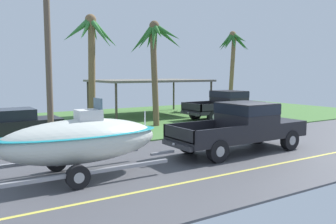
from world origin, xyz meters
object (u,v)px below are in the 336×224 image
Objects in this scene: pickup_truck_towing at (246,124)px; boat_on_trailer at (81,141)px; palm_tree_near_right at (91,43)px; utility_pole at (48,48)px; parked_pickup_background at (228,103)px; palm_tree_near_left at (154,47)px; palm_tree_mid at (233,49)px; carport_awning at (149,81)px; parked_sedan_near at (9,124)px.

boat_on_trailer is (-6.62, -0.00, 0.04)m from pickup_truck_towing.
utility_pole is (-3.84, -5.54, -0.73)m from palm_tree_near_right.
boat_on_trailer is 1.04× the size of parked_pickup_background.
parked_pickup_background is 0.95× the size of palm_tree_near_left.
palm_tree_mid reaches higher than pickup_truck_towing.
pickup_truck_towing reaches higher than parked_pickup_background.
palm_tree_mid reaches higher than palm_tree_near_right.
parked_pickup_background is 0.73× the size of utility_pole.
carport_awning is (-3.45, 4.42, 1.41)m from parked_pickup_background.
parked_sedan_near is 4.89m from utility_pole.
palm_tree_near_left is (0.40, 7.68, 3.46)m from pickup_truck_towing.
palm_tree_mid is (8.56, 0.79, 2.61)m from carport_awning.
utility_pole is (-12.33, -3.27, 2.97)m from parked_pickup_background.
palm_tree_mid is (17.72, 12.84, 3.99)m from boat_on_trailer.
boat_on_trailer is 15.20m from carport_awning.
boat_on_trailer is 0.99× the size of palm_tree_near_left.
palm_tree_near_left is at bearing 179.52° from parked_pickup_background.
pickup_truck_towing is 1.32× the size of parked_sedan_near.
palm_tree_mid is at bearing 15.31° from parked_sedan_near.
carport_awning is at bearing 23.05° from palm_tree_near_right.
parked_pickup_background is 9.54m from palm_tree_near_right.
parked_sedan_near is at bearing 133.28° from pickup_truck_towing.
boat_on_trailer is at bearing -93.68° from utility_pole.
utility_pole is at bearing -153.82° from palm_tree_near_left.
carport_awning is 5.29m from palm_tree_near_left.
palm_tree_near_right reaches higher than boat_on_trailer.
carport_awning reaches higher than parked_pickup_background.
palm_tree_near_left is at bearing 26.18° from utility_pole.
parked_sedan_near is at bearing 95.29° from boat_on_trailer.
utility_pole is at bearing -154.08° from palm_tree_mid.
palm_tree_mid is (11.11, 12.84, 4.02)m from pickup_truck_towing.
pickup_truck_towing is 9.70m from parked_pickup_background.
carport_awning is (9.16, 12.05, 1.37)m from boat_on_trailer.
boat_on_trailer is at bearing -144.07° from palm_tree_mid.
carport_awning is (2.55, 12.05, 1.41)m from pickup_truck_towing.
boat_on_trailer is at bearing -132.43° from palm_tree_near_left.
palm_tree_near_left is at bearing -0.87° from parked_sedan_near.
palm_tree_near_right is 0.83× the size of utility_pole.
carport_awning is 1.01× the size of utility_pole.
palm_tree_mid is at bearing 5.29° from carport_awning.
carport_awning is at bearing 78.07° from pickup_truck_towing.
parked_pickup_background is 6.58m from palm_tree_near_left.
pickup_truck_towing is 8.25m from utility_pole.
palm_tree_near_left reaches higher than boat_on_trailer.
palm_tree_near_right is at bearing 142.47° from palm_tree_near_left.
boat_on_trailer reaches higher than pickup_truck_towing.
palm_tree_near_left reaches higher than carport_awning.
parked_pickup_background is at bearing 31.17° from boat_on_trailer.
palm_tree_mid reaches higher than carport_awning.
boat_on_trailer is at bearing -84.71° from parked_sedan_near.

